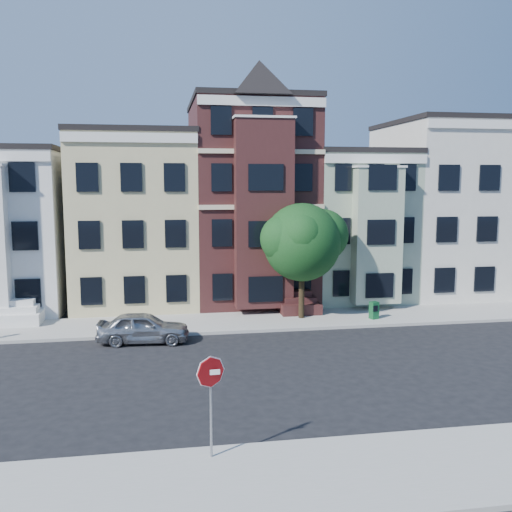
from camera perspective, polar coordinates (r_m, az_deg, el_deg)
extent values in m
plane|color=black|center=(22.83, 5.20, -11.43)|extent=(120.00, 120.00, 0.00)
cube|color=#9E9B93|center=(30.30, 1.30, -6.49)|extent=(60.00, 4.00, 0.15)
cube|color=#9E9B93|center=(15.82, 13.12, -20.24)|extent=(60.00, 4.00, 0.15)
cube|color=#CBBD88|center=(35.47, -11.91, 3.45)|extent=(7.00, 9.00, 10.00)
cube|color=#391A19|center=(35.84, -0.66, 5.25)|extent=(7.00, 9.00, 12.00)
cube|color=#97A78D|center=(37.49, 9.22, 2.96)|extent=(6.00, 9.00, 9.00)
cube|color=silver|center=(40.24, 18.75, 4.39)|extent=(8.00, 9.00, 11.00)
imported|color=#A2A4AA|center=(26.92, -11.21, -7.03)|extent=(4.31, 2.04, 1.43)
cube|color=#14552A|center=(30.96, 11.72, -5.34)|extent=(0.50, 0.47, 0.91)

